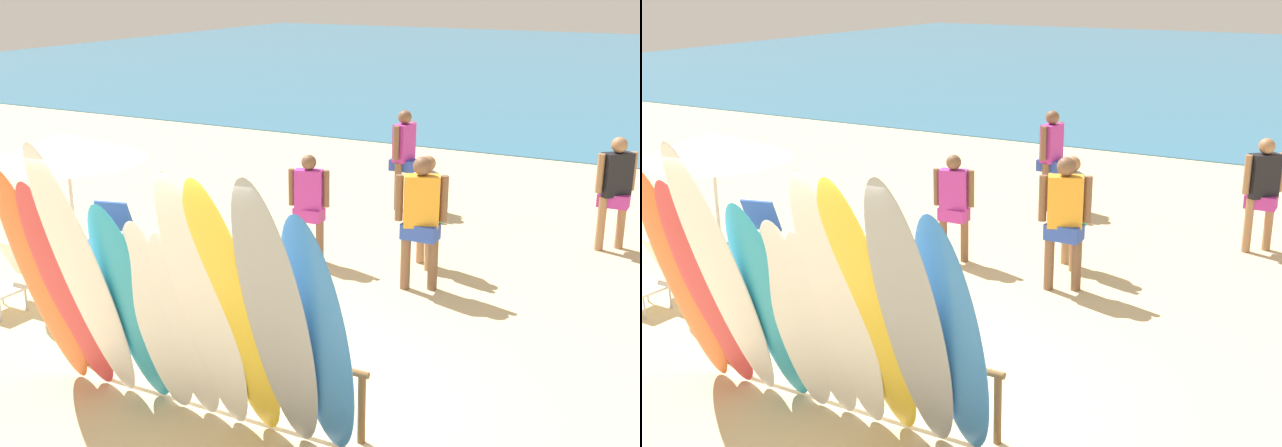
{
  "view_description": "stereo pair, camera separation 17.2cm",
  "coord_description": "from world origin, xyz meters",
  "views": [
    {
      "loc": [
        4.17,
        -5.66,
        3.9
      ],
      "look_at": [
        0.0,
        2.18,
        1.16
      ],
      "focal_mm": 46.04,
      "sensor_mm": 36.0,
      "label": 1
    },
    {
      "loc": [
        4.32,
        -5.58,
        3.9
      ],
      "look_at": [
        0.0,
        2.18,
        1.16
      ],
      "focal_mm": 46.04,
      "sensor_mm": 36.0,
      "label": 2
    }
  ],
  "objects": [
    {
      "name": "surfboard_blue_9",
      "position": [
        1.41,
        -0.49,
        1.13
      ],
      "size": [
        0.6,
        0.76,
        2.26
      ],
      "primitive_type": "ellipsoid",
      "rotation": [
        0.28,
        0.0,
        -0.07
      ],
      "color": "#337AD1",
      "rests_on": "ground"
    },
    {
      "name": "surfboard_teal_3",
      "position": [
        -0.45,
        -0.52,
        1.06
      ],
      "size": [
        0.57,
        0.82,
        2.11
      ],
      "primitive_type": "ellipsoid",
      "rotation": [
        0.33,
        0.0,
        0.03
      ],
      "color": "#289EC6",
      "rests_on": "ground"
    },
    {
      "name": "beach_umbrella",
      "position": [
        -3.16,
        1.55,
        1.85
      ],
      "size": [
        1.93,
        1.93,
        2.03
      ],
      "color": "silver",
      "rests_on": "ground"
    },
    {
      "name": "surfboard_grey_8",
      "position": [
        1.15,
        -0.68,
        1.29
      ],
      "size": [
        0.59,
        1.06,
        2.58
      ],
      "primitive_type": "ellipsoid",
      "rotation": [
        0.36,
        0.0,
        0.07
      ],
      "color": "#999EA3",
      "rests_on": "ground"
    },
    {
      "name": "surfboard_rack",
      "position": [
        0.0,
        0.0,
        0.54
      ],
      "size": [
        3.24,
        0.07,
        0.68
      ],
      "color": "brown",
      "rests_on": "ground"
    },
    {
      "name": "surfboard_red_1",
      "position": [
        -1.11,
        -0.62,
        1.13
      ],
      "size": [
        0.57,
        0.89,
        2.25
      ],
      "primitive_type": "ellipsoid",
      "rotation": [
        0.35,
        0.0,
        0.02
      ],
      "color": "#D13D42",
      "rests_on": "ground"
    },
    {
      "name": "beachgoer_strolling",
      "position": [
        0.43,
        4.43,
        0.9
      ],
      "size": [
        0.43,
        0.46,
        1.56
      ],
      "rotation": [
        0.0,
        0.0,
        5.46
      ],
      "color": "#9E704C",
      "rests_on": "ground"
    },
    {
      "name": "beachgoer_near_rack",
      "position": [
        0.67,
        3.6,
        1.0
      ],
      "size": [
        0.61,
        0.38,
        1.73
      ],
      "rotation": [
        0.0,
        0.0,
        0.41
      ],
      "color": "brown",
      "rests_on": "ground"
    },
    {
      "name": "surfboard_white_2",
      "position": [
        -0.78,
        -0.72,
        1.33
      ],
      "size": [
        0.53,
        1.11,
        2.65
      ],
      "primitive_type": "ellipsoid",
      "rotation": [
        0.37,
        0.0,
        0.05
      ],
      "color": "white",
      "rests_on": "ground"
    },
    {
      "name": "beachgoer_photographing",
      "position": [
        -0.97,
        7.03,
        0.97
      ],
      "size": [
        0.44,
        0.63,
        1.69
      ],
      "rotation": [
        0.0,
        0.0,
        1.44
      ],
      "color": "brown",
      "rests_on": "ground"
    },
    {
      "name": "ground",
      "position": [
        0.0,
        14.0,
        0.0
      ],
      "size": [
        60.0,
        60.0,
        0.0
      ],
      "primitive_type": "plane",
      "color": "#D3BC8C"
    },
    {
      "name": "beachgoer_by_water",
      "position": [
        -1.08,
        3.88,
        0.88
      ],
      "size": [
        0.56,
        0.3,
        1.52
      ],
      "rotation": [
        0.0,
        0.0,
        0.29
      ],
      "color": "brown",
      "rests_on": "ground"
    },
    {
      "name": "surfboard_orange_0",
      "position": [
        -1.43,
        -0.61,
        1.16
      ],
      "size": [
        0.54,
        0.84,
        2.33
      ],
      "primitive_type": "ellipsoid",
      "rotation": [
        0.32,
        0.0,
        -0.02
      ],
      "color": "orange",
      "rests_on": "ground"
    },
    {
      "name": "surfboard_white_6",
      "position": [
        0.44,
        -0.65,
        1.26
      ],
      "size": [
        0.56,
        0.94,
        2.52
      ],
      "primitive_type": "ellipsoid",
      "rotation": [
        0.33,
        0.0,
        -0.04
      ],
      "color": "white",
      "rests_on": "ground"
    },
    {
      "name": "beach_chair_red",
      "position": [
        -3.43,
        0.73,
        0.43
      ],
      "size": [
        0.52,
        0.73,
        0.81
      ],
      "rotation": [
        0.0,
        0.0,
        -0.03
      ],
      "color": "#B7B7BC",
      "rests_on": "ground"
    },
    {
      "name": "beachgoer_midbeach",
      "position": [
        2.56,
        6.39,
        0.96
      ],
      "size": [
        0.49,
        0.46,
        1.67
      ],
      "rotation": [
        0.0,
        0.0,
        3.89
      ],
      "color": "#9E704C",
      "rests_on": "ground"
    },
    {
      "name": "surfboard_white_5",
      "position": [
        0.13,
        -0.51,
        0.96
      ],
      "size": [
        0.5,
        0.67,
        1.93
      ],
      "primitive_type": "ellipsoid",
      "rotation": [
        0.31,
        0.0,
        -0.01
      ],
      "color": "white",
      "rests_on": "ground"
    },
    {
      "name": "surfboard_yellow_7",
      "position": [
        0.73,
        -0.64,
        1.26
      ],
      "size": [
        0.61,
        1.02,
        2.51
      ],
      "primitive_type": "ellipsoid",
      "rotation": [
        0.36,
        0.0,
        -0.05
      ],
      "color": "yellow",
      "rests_on": "ground"
    },
    {
      "name": "surfboard_white_4",
      "position": [
        -0.16,
        -0.51,
        0.99
      ],
      "size": [
        0.54,
        0.66,
        1.98
      ],
      "primitive_type": "ellipsoid",
      "rotation": [
        0.28,
        0.0,
        0.03
      ],
      "color": "white",
      "rests_on": "ground"
    },
    {
      "name": "beach_chair_blue",
      "position": [
        -3.63,
        2.69,
        0.43
      ],
      "size": [
        0.65,
        0.8,
        0.81
      ],
      "rotation": [
        0.0,
        0.0,
        0.24
      ],
      "color": "#B7B7BC",
      "rests_on": "ground"
    }
  ]
}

